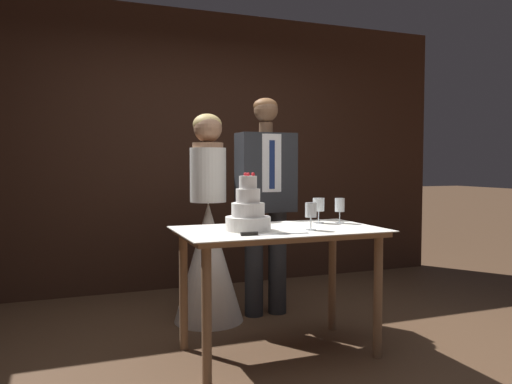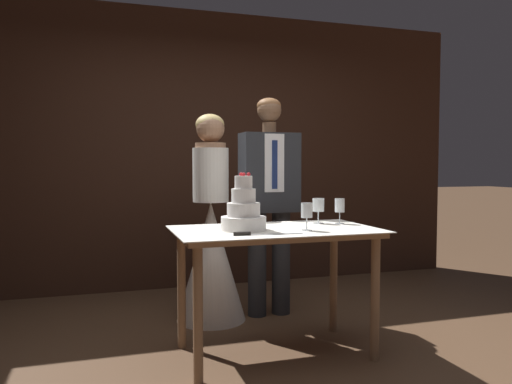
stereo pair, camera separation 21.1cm
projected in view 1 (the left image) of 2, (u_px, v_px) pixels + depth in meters
ground_plane at (278, 364)px, 3.06m from camera, size 40.00×40.00×0.00m
wall_back at (193, 150)px, 5.00m from camera, size 5.57×0.12×2.74m
cake_table at (279, 245)px, 3.20m from camera, size 1.30×0.76×0.82m
tiered_cake at (248, 213)px, 3.10m from camera, size 0.28×0.28×0.36m
cake_knife at (262, 234)px, 2.90m from camera, size 0.42×0.06×0.02m
wine_glass_near at (311, 212)px, 3.11m from camera, size 0.07×0.07×0.17m
wine_glass_middle at (319, 206)px, 3.49m from camera, size 0.08×0.08×0.18m
wine_glass_far at (340, 206)px, 3.49m from camera, size 0.07×0.07×0.18m
bride at (208, 245)px, 3.89m from camera, size 0.54×0.54×1.62m
groom at (266, 194)px, 4.04m from camera, size 0.46×0.25×1.76m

